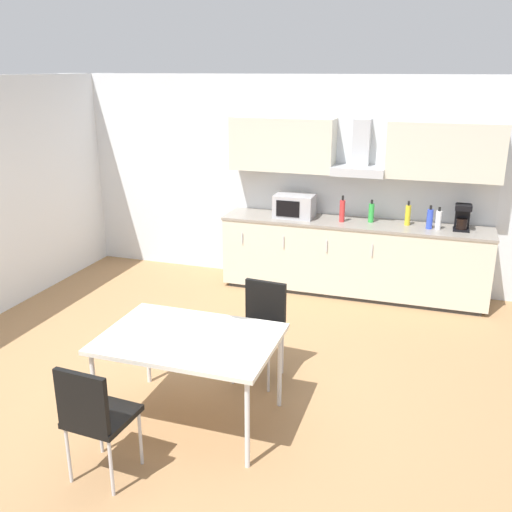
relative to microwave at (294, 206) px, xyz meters
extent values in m
cube|color=#9E754C|center=(-0.25, -2.59, -1.06)|extent=(8.05, 8.69, 0.02)
cube|color=silver|center=(-0.25, 0.35, 0.25)|extent=(6.44, 0.10, 2.59)
cube|color=#333333|center=(0.75, 0.00, -1.02)|extent=(3.05, 0.56, 0.05)
cube|color=beige|center=(0.75, 0.00, -0.58)|extent=(3.17, 0.61, 0.83)
cube|color=gray|center=(0.75, 0.00, -0.16)|extent=(3.19, 0.63, 0.03)
cube|color=silver|center=(-0.58, -0.31, -0.38)|extent=(0.01, 0.01, 0.14)
cube|color=silver|center=(-0.05, -0.31, -0.38)|extent=(0.01, 0.01, 0.14)
cube|color=silver|center=(0.48, -0.31, -0.38)|extent=(0.01, 0.01, 0.14)
cube|color=silver|center=(1.01, -0.31, -0.38)|extent=(0.01, 0.01, 0.14)
cube|color=silver|center=(0.75, 0.29, 0.11)|extent=(3.17, 0.02, 0.51)
cube|color=beige|center=(-0.20, 0.13, 0.73)|extent=(1.28, 0.34, 0.64)
cube|color=beige|center=(1.69, 0.13, 0.73)|extent=(1.28, 0.34, 0.64)
cube|color=#B7BABF|center=(0.75, 0.11, 0.46)|extent=(0.62, 0.40, 0.10)
cube|color=#B7BABF|center=(0.75, 0.22, 0.75)|extent=(0.20, 0.16, 0.59)
cube|color=#ADADB2|center=(0.00, 0.00, 0.00)|extent=(0.48, 0.34, 0.28)
cube|color=black|center=(-0.04, -0.17, 0.00)|extent=(0.29, 0.01, 0.20)
cube|color=black|center=(1.95, 0.00, -0.13)|extent=(0.18, 0.18, 0.02)
cylinder|color=black|center=(1.95, -0.01, -0.06)|extent=(0.12, 0.12, 0.12)
cube|color=black|center=(1.95, 0.06, 0.01)|extent=(0.16, 0.08, 0.30)
cube|color=black|center=(1.95, -0.01, 0.13)|extent=(0.18, 0.16, 0.06)
cylinder|color=yellow|center=(1.35, 0.05, -0.02)|extent=(0.06, 0.06, 0.24)
cylinder|color=black|center=(1.35, 0.05, 0.12)|extent=(0.03, 0.03, 0.05)
cylinder|color=white|center=(1.70, -0.03, -0.03)|extent=(0.07, 0.07, 0.21)
cylinder|color=black|center=(1.70, -0.03, 0.10)|extent=(0.03, 0.03, 0.05)
cylinder|color=blue|center=(1.60, -0.04, -0.03)|extent=(0.07, 0.07, 0.22)
cylinder|color=black|center=(1.60, -0.04, 0.11)|extent=(0.03, 0.03, 0.05)
cylinder|color=green|center=(0.93, 0.05, -0.03)|extent=(0.07, 0.07, 0.22)
cylinder|color=black|center=(0.93, 0.05, 0.11)|extent=(0.03, 0.03, 0.05)
cylinder|color=red|center=(0.60, -0.04, -0.01)|extent=(0.06, 0.06, 0.26)
cylinder|color=black|center=(0.60, -0.04, 0.15)|extent=(0.03, 0.03, 0.06)
cube|color=silver|center=(-0.01, -3.10, -0.34)|extent=(1.32, 0.93, 0.04)
cylinder|color=silver|center=(-0.61, -3.50, -0.70)|extent=(0.04, 0.04, 0.69)
cylinder|color=silver|center=(0.59, -3.50, -0.70)|extent=(0.04, 0.04, 0.69)
cylinder|color=silver|center=(-0.61, -2.69, -0.70)|extent=(0.04, 0.04, 0.69)
cylinder|color=silver|center=(0.59, -2.69, -0.70)|extent=(0.04, 0.04, 0.69)
cube|color=black|center=(-0.31, -3.86, -0.60)|extent=(0.43, 0.43, 0.04)
cube|color=black|center=(-0.32, -4.04, -0.38)|extent=(0.38, 0.07, 0.40)
cylinder|color=silver|center=(-0.47, -3.68, -0.83)|extent=(0.02, 0.02, 0.43)
cylinder|color=silver|center=(-0.13, -3.70, -0.83)|extent=(0.02, 0.02, 0.43)
cylinder|color=silver|center=(-0.49, -4.02, -0.83)|extent=(0.02, 0.02, 0.43)
cylinder|color=silver|center=(-0.15, -4.04, -0.83)|extent=(0.02, 0.02, 0.43)
cube|color=black|center=(0.29, -2.33, -0.60)|extent=(0.43, 0.43, 0.04)
cube|color=black|center=(0.30, -2.16, -0.38)|extent=(0.38, 0.07, 0.40)
cylinder|color=silver|center=(0.44, -2.52, -0.83)|extent=(0.02, 0.02, 0.43)
cylinder|color=silver|center=(0.10, -2.49, -0.83)|extent=(0.02, 0.02, 0.43)
cylinder|color=silver|center=(0.47, -2.18, -0.83)|extent=(0.02, 0.02, 0.43)
cylinder|color=silver|center=(0.13, -2.15, -0.83)|extent=(0.02, 0.02, 0.43)
cone|color=silver|center=(-0.01, -3.10, 0.88)|extent=(0.32, 0.32, 0.22)
camera|label=1|loc=(1.69, -6.65, 1.61)|focal=40.00mm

